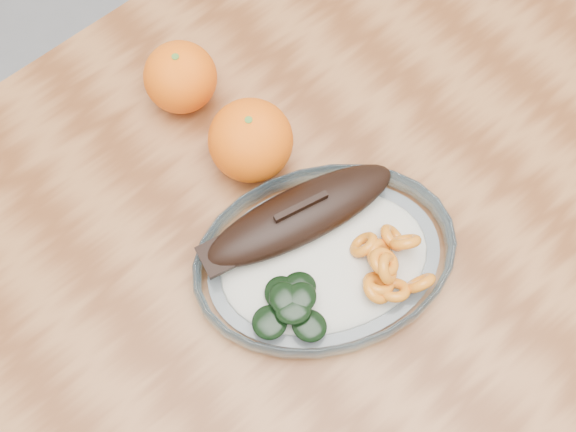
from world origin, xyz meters
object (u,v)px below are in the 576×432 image
Objects in this scene: orange_right at (180,77)px; orange_left at (251,140)px; plated_meal at (324,256)px; dining_table at (321,274)px.

orange_left is at bearing -85.44° from orange_right.
orange_left is at bearing 106.62° from plated_meal.
orange_right reaches higher than dining_table.
orange_left is (0.02, 0.14, 0.03)m from plated_meal.
orange_right is (-0.01, 0.11, -0.00)m from orange_left.
orange_left reaches higher than orange_right.
orange_right is (0.01, 0.26, 0.02)m from plated_meal.
orange_left is 0.11m from orange_right.
plated_meal is at bearing -135.97° from dining_table.
plated_meal is 7.97× the size of orange_right.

